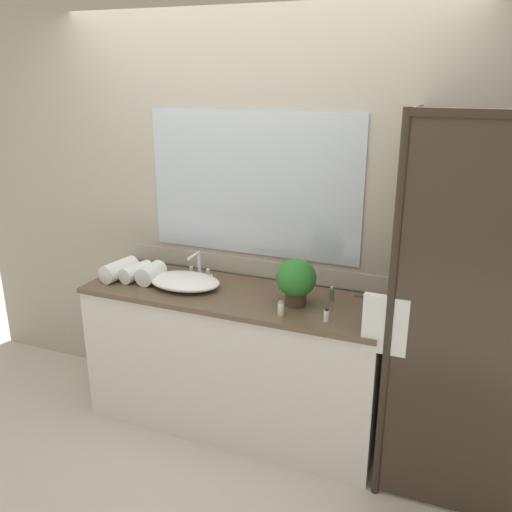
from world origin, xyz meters
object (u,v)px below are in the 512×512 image
at_px(amenity_bottle_conditioner, 281,309).
at_px(rolled_towel_far_edge, 151,273).
at_px(amenity_bottle_lotion, 332,294).
at_px(faucet, 199,268).
at_px(amenity_bottle_shampoo, 326,315).
at_px(rolled_towel_near_edge, 119,270).
at_px(sink_basin, 185,281).
at_px(potted_plant, 296,280).
at_px(rolled_towel_middle, 136,272).

relative_size(amenity_bottle_conditioner, rolled_towel_far_edge, 0.42).
bearing_deg(amenity_bottle_lotion, amenity_bottle_conditioner, -122.75).
bearing_deg(amenity_bottle_conditioner, faucet, 152.85).
bearing_deg(amenity_bottle_shampoo, rolled_towel_near_edge, 175.08).
relative_size(sink_basin, potted_plant, 1.69).
bearing_deg(rolled_towel_near_edge, amenity_bottle_conditioner, -7.03).
distance_m(amenity_bottle_conditioner, rolled_towel_far_edge, 0.92).
xyz_separation_m(faucet, rolled_towel_near_edge, (-0.45, -0.21, -0.00)).
height_order(amenity_bottle_shampoo, rolled_towel_middle, rolled_towel_middle).
relative_size(faucet, rolled_towel_middle, 0.80).
xyz_separation_m(potted_plant, rolled_towel_far_edge, (-0.94, -0.01, -0.09)).
relative_size(amenity_bottle_shampoo, amenity_bottle_conditioner, 0.89).
bearing_deg(rolled_towel_far_edge, potted_plant, 0.40).
relative_size(sink_basin, amenity_bottle_lotion, 5.61).
bearing_deg(amenity_bottle_shampoo, potted_plant, 145.91).
bearing_deg(rolled_towel_middle, rolled_towel_near_edge, -167.84).
xyz_separation_m(faucet, amenity_bottle_conditioner, (0.68, -0.35, -0.02)).
height_order(amenity_bottle_conditioner, rolled_towel_far_edge, rolled_towel_far_edge).
xyz_separation_m(sink_basin, rolled_towel_middle, (-0.34, -0.01, 0.01)).
bearing_deg(faucet, amenity_bottle_shampoo, -19.49).
xyz_separation_m(sink_basin, faucet, (0.00, 0.18, 0.02)).
bearing_deg(rolled_towel_far_edge, amenity_bottle_shampoo, -6.93).
bearing_deg(amenity_bottle_shampoo, rolled_towel_middle, 173.59).
bearing_deg(faucet, rolled_towel_far_edge, -141.11).
height_order(rolled_towel_near_edge, rolled_towel_far_edge, rolled_towel_near_edge).
relative_size(rolled_towel_near_edge, rolled_towel_far_edge, 1.29).
xyz_separation_m(potted_plant, rolled_towel_near_edge, (-1.16, -0.03, -0.09)).
distance_m(rolled_towel_near_edge, rolled_towel_middle, 0.11).
distance_m(amenity_bottle_shampoo, amenity_bottle_conditioner, 0.25).
distance_m(faucet, rolled_towel_near_edge, 0.50).
bearing_deg(rolled_towel_middle, faucet, 28.45).
bearing_deg(faucet, amenity_bottle_conditioner, -27.15).
height_order(amenity_bottle_shampoo, rolled_towel_far_edge, rolled_towel_far_edge).
height_order(potted_plant, amenity_bottle_conditioner, potted_plant).
distance_m(rolled_towel_middle, rolled_towel_far_edge, 0.11).
xyz_separation_m(amenity_bottle_lotion, rolled_towel_far_edge, (-1.11, -0.15, 0.02)).
height_order(amenity_bottle_conditioner, rolled_towel_near_edge, rolled_towel_near_edge).
relative_size(potted_plant, amenity_bottle_lotion, 3.32).
xyz_separation_m(rolled_towel_near_edge, rolled_towel_middle, (0.11, 0.02, -0.01)).
height_order(amenity_bottle_lotion, rolled_towel_far_edge, rolled_towel_far_edge).
distance_m(amenity_bottle_shampoo, rolled_towel_middle, 1.27).
xyz_separation_m(potted_plant, rolled_towel_middle, (-1.05, -0.00, -0.10)).
relative_size(rolled_towel_middle, rolled_towel_far_edge, 1.12).
distance_m(sink_basin, potted_plant, 0.72).
xyz_separation_m(sink_basin, amenity_bottle_lotion, (0.88, 0.14, 0.00)).
xyz_separation_m(amenity_bottle_conditioner, amenity_bottle_lotion, (0.20, 0.31, -0.00)).
height_order(faucet, amenity_bottle_conditioner, faucet).
relative_size(sink_basin, faucet, 2.63).
bearing_deg(rolled_towel_near_edge, rolled_towel_middle, 12.16).
bearing_deg(faucet, rolled_towel_near_edge, -155.20).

